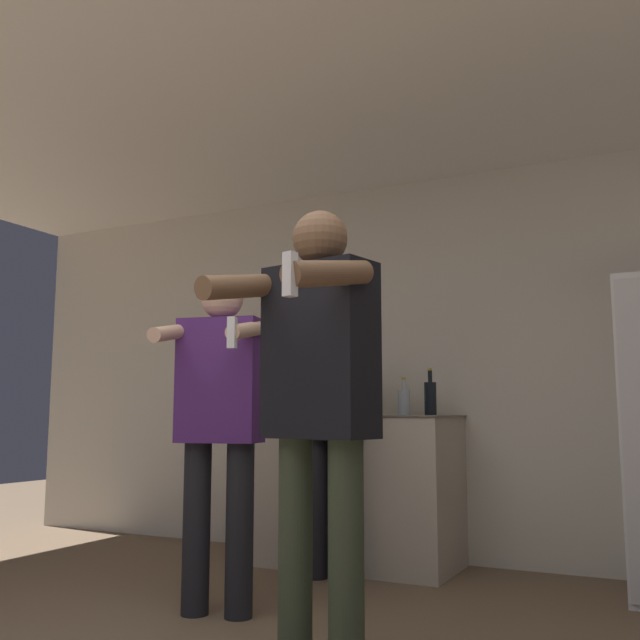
{
  "coord_description": "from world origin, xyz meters",
  "views": [
    {
      "loc": [
        1.43,
        -1.43,
        0.93
      ],
      "look_at": [
        0.26,
        0.91,
        1.29
      ],
      "focal_mm": 40.0,
      "sensor_mm": 36.0,
      "label": 1
    }
  ],
  "objects_px": {
    "bottle_dark_rum": "(362,398)",
    "person_woman_foreground": "(318,393)",
    "person_man_side": "(219,415)",
    "person_spectator_back": "(328,425)",
    "bottle_short_whiskey": "(297,394)",
    "bottle_tall_gin": "(430,397)",
    "bottle_clear_vodka": "(340,400)",
    "bottle_green_wine": "(404,401)"
  },
  "relations": [
    {
      "from": "bottle_tall_gin",
      "to": "person_man_side",
      "type": "distance_m",
      "value": 1.53
    },
    {
      "from": "bottle_short_whiskey",
      "to": "bottle_clear_vodka",
      "type": "bearing_deg",
      "value": 0.0
    },
    {
      "from": "bottle_short_whiskey",
      "to": "person_spectator_back",
      "type": "xyz_separation_m",
      "value": [
        0.47,
        -0.49,
        -0.2
      ]
    },
    {
      "from": "bottle_tall_gin",
      "to": "person_spectator_back",
      "type": "bearing_deg",
      "value": -133.96
    },
    {
      "from": "bottle_dark_rum",
      "to": "person_spectator_back",
      "type": "bearing_deg",
      "value": -90.96
    },
    {
      "from": "bottle_dark_rum",
      "to": "person_man_side",
      "type": "bearing_deg",
      "value": -96.57
    },
    {
      "from": "bottle_clear_vodka",
      "to": "bottle_tall_gin",
      "type": "xyz_separation_m",
      "value": [
        0.62,
        0.0,
        0.01
      ]
    },
    {
      "from": "person_man_side",
      "to": "person_spectator_back",
      "type": "bearing_deg",
      "value": 80.45
    },
    {
      "from": "bottle_clear_vodka",
      "to": "bottle_tall_gin",
      "type": "relative_size",
      "value": 0.86
    },
    {
      "from": "bottle_dark_rum",
      "to": "bottle_green_wine",
      "type": "bearing_deg",
      "value": 0.0
    },
    {
      "from": "person_woman_foreground",
      "to": "person_spectator_back",
      "type": "xyz_separation_m",
      "value": [
        -0.68,
        1.49,
        -0.13
      ]
    },
    {
      "from": "bottle_tall_gin",
      "to": "person_woman_foreground",
      "type": "bearing_deg",
      "value": -84.12
    },
    {
      "from": "bottle_green_wine",
      "to": "person_man_side",
      "type": "xyz_separation_m",
      "value": [
        -0.45,
        -1.39,
        -0.09
      ]
    },
    {
      "from": "person_man_side",
      "to": "person_spectator_back",
      "type": "relative_size",
      "value": 1.03
    },
    {
      "from": "bottle_green_wine",
      "to": "bottle_tall_gin",
      "type": "xyz_separation_m",
      "value": [
        0.17,
        -0.0,
        0.02
      ]
    },
    {
      "from": "bottle_clear_vodka",
      "to": "bottle_short_whiskey",
      "type": "relative_size",
      "value": 0.69
    },
    {
      "from": "bottle_clear_vodka",
      "to": "bottle_tall_gin",
      "type": "height_order",
      "value": "bottle_tall_gin"
    },
    {
      "from": "bottle_green_wine",
      "to": "bottle_short_whiskey",
      "type": "distance_m",
      "value": 0.77
    },
    {
      "from": "bottle_short_whiskey",
      "to": "bottle_tall_gin",
      "type": "bearing_deg",
      "value": 0.0
    },
    {
      "from": "person_woman_foreground",
      "to": "person_spectator_back",
      "type": "distance_m",
      "value": 1.64
    },
    {
      "from": "person_woman_foreground",
      "to": "bottle_dark_rum",
      "type": "bearing_deg",
      "value": 108.64
    },
    {
      "from": "bottle_green_wine",
      "to": "bottle_dark_rum",
      "type": "height_order",
      "value": "bottle_dark_rum"
    },
    {
      "from": "bottle_green_wine",
      "to": "bottle_short_whiskey",
      "type": "xyz_separation_m",
      "value": [
        -0.77,
        -0.0,
        0.06
      ]
    },
    {
      "from": "bottle_dark_rum",
      "to": "bottle_clear_vodka",
      "type": "xyz_separation_m",
      "value": [
        -0.16,
        0.0,
        -0.01
      ]
    },
    {
      "from": "person_woman_foreground",
      "to": "bottle_tall_gin",
      "type": "bearing_deg",
      "value": 95.88
    },
    {
      "from": "person_spectator_back",
      "to": "bottle_green_wine",
      "type": "bearing_deg",
      "value": 58.75
    },
    {
      "from": "bottle_dark_rum",
      "to": "person_spectator_back",
      "type": "distance_m",
      "value": 0.52
    },
    {
      "from": "bottle_clear_vodka",
      "to": "person_woman_foreground",
      "type": "xyz_separation_m",
      "value": [
        0.83,
        -1.98,
        -0.02
      ]
    },
    {
      "from": "bottle_short_whiskey",
      "to": "bottle_tall_gin",
      "type": "height_order",
      "value": "bottle_short_whiskey"
    },
    {
      "from": "bottle_dark_rum",
      "to": "person_man_side",
      "type": "xyz_separation_m",
      "value": [
        -0.16,
        -1.39,
        -0.11
      ]
    },
    {
      "from": "bottle_tall_gin",
      "to": "person_man_side",
      "type": "bearing_deg",
      "value": -114.1
    },
    {
      "from": "bottle_dark_rum",
      "to": "person_woman_foreground",
      "type": "distance_m",
      "value": 2.09
    },
    {
      "from": "bottle_short_whiskey",
      "to": "person_woman_foreground",
      "type": "height_order",
      "value": "person_woman_foreground"
    },
    {
      "from": "bottle_green_wine",
      "to": "bottle_dark_rum",
      "type": "distance_m",
      "value": 0.29
    },
    {
      "from": "person_woman_foreground",
      "to": "person_man_side",
      "type": "bearing_deg",
      "value": 144.82
    },
    {
      "from": "bottle_dark_rum",
      "to": "person_woman_foreground",
      "type": "height_order",
      "value": "person_woman_foreground"
    },
    {
      "from": "bottle_green_wine",
      "to": "bottle_short_whiskey",
      "type": "bearing_deg",
      "value": -180.0
    },
    {
      "from": "person_woman_foreground",
      "to": "person_spectator_back",
      "type": "bearing_deg",
      "value": 114.39
    },
    {
      "from": "person_woman_foreground",
      "to": "person_man_side",
      "type": "xyz_separation_m",
      "value": [
        -0.83,
        0.58,
        -0.08
      ]
    },
    {
      "from": "bottle_green_wine",
      "to": "bottle_dark_rum",
      "type": "xyz_separation_m",
      "value": [
        -0.29,
        -0.0,
        0.02
      ]
    },
    {
      "from": "bottle_clear_vodka",
      "to": "bottle_short_whiskey",
      "type": "bearing_deg",
      "value": 180.0
    },
    {
      "from": "person_man_side",
      "to": "bottle_clear_vodka",
      "type": "bearing_deg",
      "value": 89.91
    }
  ]
}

